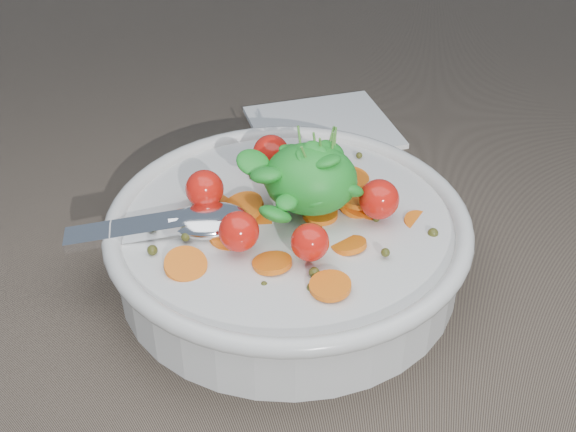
# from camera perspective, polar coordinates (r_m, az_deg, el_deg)

# --- Properties ---
(ground) EXTENTS (6.00, 6.00, 0.00)m
(ground) POSITION_cam_1_polar(r_m,az_deg,el_deg) (0.64, 0.34, -4.14)
(ground) COLOR brown
(ground) RESTS_ON ground
(bowl) EXTENTS (0.33, 0.31, 0.13)m
(bowl) POSITION_cam_1_polar(r_m,az_deg,el_deg) (0.61, -0.00, -1.77)
(bowl) COLOR silver
(bowl) RESTS_ON ground
(napkin) EXTENTS (0.20, 0.19, 0.01)m
(napkin) POSITION_cam_1_polar(r_m,az_deg,el_deg) (0.84, 2.74, 7.05)
(napkin) COLOR white
(napkin) RESTS_ON ground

